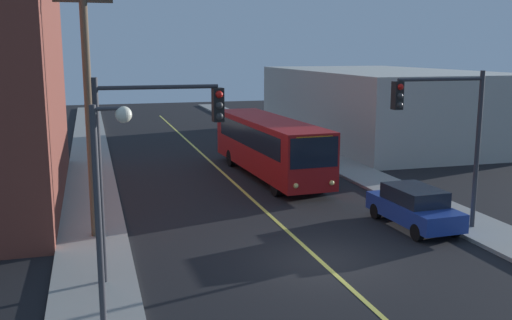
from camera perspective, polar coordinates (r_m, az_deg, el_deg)
ground_plane at (r=19.71m, az=6.32°, el=-9.82°), size 120.00×120.00×0.00m
sidewalk_left at (r=27.89m, az=-15.82°, el=-3.83°), size 2.50×90.00×0.15m
sidewalk_right at (r=31.37m, az=11.70°, el=-2.04°), size 2.50×90.00×0.15m
lane_stripe_center at (r=33.53m, az=-3.40°, el=-1.13°), size 0.16×60.00×0.01m
building_right_warehouse at (r=46.32m, az=11.94°, el=5.31°), size 12.00×22.06×5.38m
city_bus at (r=31.79m, az=1.25°, el=1.55°), size 3.14×12.25×3.20m
parked_car_blue at (r=23.73m, az=15.21°, el=-4.43°), size 1.97×4.47×1.62m
utility_pole_near at (r=21.47m, az=-16.19°, el=6.89°), size 2.40×0.28×9.93m
traffic_signal_left_corner at (r=17.13m, az=-10.13°, el=1.86°), size 3.75×0.48×6.00m
traffic_signal_right_corner at (r=22.52m, az=17.95°, el=3.61°), size 3.75×0.48×6.00m
street_lamp_left at (r=14.36m, az=-14.49°, el=-2.31°), size 0.98×0.40×5.50m
fire_hydrant at (r=26.51m, az=16.37°, el=-3.48°), size 0.44×0.26×0.84m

